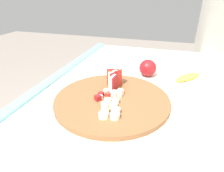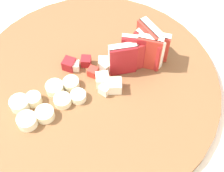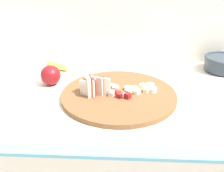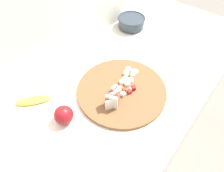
% 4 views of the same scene
% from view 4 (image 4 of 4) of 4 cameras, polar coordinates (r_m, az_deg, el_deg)
% --- Properties ---
extents(ground, '(10.00, 10.00, 0.00)m').
position_cam_4_polar(ground, '(1.77, 2.78, -18.63)').
color(ground, gray).
extents(tiled_countertop, '(1.59, 0.67, 0.93)m').
position_cam_4_polar(tiled_countertop, '(1.35, 3.54, -11.21)').
color(tiled_countertop, silver).
rests_on(tiled_countertop, ground).
extents(tile_backsplash, '(2.40, 0.04, 1.39)m').
position_cam_4_polar(tile_backsplash, '(1.31, -8.61, 2.46)').
color(tile_backsplash, silver).
rests_on(tile_backsplash, ground).
extents(cutting_board, '(0.39, 0.39, 0.02)m').
position_cam_4_polar(cutting_board, '(0.92, 2.66, -1.20)').
color(cutting_board, brown).
rests_on(cutting_board, tiled_countertop).
extents(apple_wedge_fan, '(0.10, 0.06, 0.07)m').
position_cam_4_polar(apple_wedge_fan, '(0.84, 0.12, -3.59)').
color(apple_wedge_fan, '#B22D23').
rests_on(apple_wedge_fan, cutting_board).
extents(apple_dice_pile, '(0.08, 0.08, 0.02)m').
position_cam_4_polar(apple_dice_pile, '(0.90, 2.98, -1.10)').
color(apple_dice_pile, beige).
rests_on(apple_dice_pile, cutting_board).
extents(banana_slice_rows, '(0.11, 0.07, 0.02)m').
position_cam_4_polar(banana_slice_rows, '(0.96, 4.60, 2.75)').
color(banana_slice_rows, beige).
rests_on(banana_slice_rows, cutting_board).
extents(ceramic_bowl, '(0.16, 0.16, 0.06)m').
position_cam_4_polar(ceramic_bowl, '(1.28, 5.32, 17.10)').
color(ceramic_bowl, '#2D3842').
rests_on(ceramic_bowl, tiled_countertop).
extents(banana_peel, '(0.14, 0.13, 0.02)m').
position_cam_4_polar(banana_peel, '(0.94, -20.73, -3.69)').
color(banana_peel, gold).
rests_on(banana_peel, tiled_countertop).
extents(whole_apple, '(0.08, 0.08, 0.08)m').
position_cam_4_polar(whole_apple, '(0.83, -13.06, -7.70)').
color(whole_apple, maroon).
rests_on(whole_apple, tiled_countertop).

